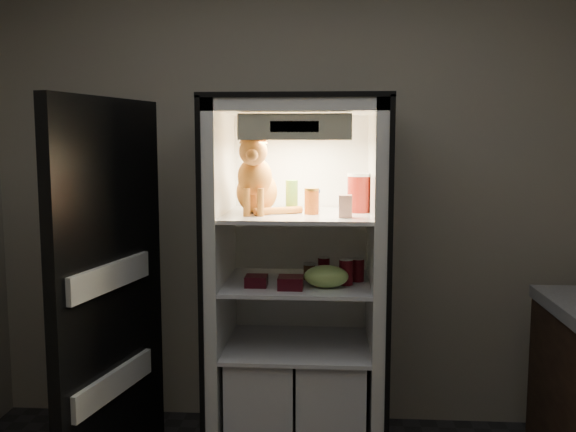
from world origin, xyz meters
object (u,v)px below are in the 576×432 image
Objects in this scene: mayo_tub at (312,200)px; condiment_jar at (309,271)px; berry_box_left at (256,281)px; berry_box_right at (291,283)px; parmesan_shaker at (292,196)px; pepper_jar at (359,193)px; refrigerator at (298,306)px; tabby_cat at (256,183)px; cream_carton at (345,206)px; salsa_jar at (312,201)px; soda_can_a at (324,268)px; soda_can_b at (358,270)px; soda_can_c at (346,272)px; grape_bag at (326,276)px.

condiment_jar is (-0.01, -0.04, -0.36)m from mayo_tub.
berry_box_right is (0.17, -0.04, 0.00)m from berry_box_left.
parmesan_shaker is 0.34m from pepper_jar.
refrigerator reaches higher than condiment_jar.
mayo_tub is at bearing 19.73° from tabby_cat.
berry_box_left is at bearing -135.86° from parmesan_shaker.
cream_carton is (0.17, -0.24, -0.00)m from mayo_tub.
condiment_jar is (0.27, 0.06, -0.46)m from tabby_cat.
salsa_jar is 0.38m from condiment_jar.
berry_box_right is (-0.03, -0.23, 0.18)m from refrigerator.
condiment_jar is at bearing -163.14° from soda_can_a.
condiment_jar reaches higher than berry_box_right.
soda_can_a is (-0.18, 0.00, -0.39)m from pepper_jar.
berry_box_left is at bearing -149.29° from soda_can_a.
soda_can_a is at bearing 164.77° from soda_can_b.
salsa_jar is at bearing -89.59° from mayo_tub.
soda_can_c is (0.01, 0.09, -0.34)m from cream_carton.
pepper_jar is 1.65× the size of berry_box_right.
pepper_jar is at bearing 88.44° from soda_can_b.
berry_box_left is (-0.27, -0.22, -0.38)m from mayo_tub.
berry_box_left is at bearing 176.88° from cream_carton.
grape_bag reaches higher than berry_box_left.
tabby_cat is 3.67× the size of mayo_tub.
condiment_jar is (-0.07, -0.02, -0.01)m from soda_can_a.
berry_box_right is at bearing -87.90° from parmesan_shaker.
refrigerator is at bearing 164.53° from condiment_jar.
berry_box_right is (-0.08, -0.21, -0.01)m from condiment_jar.
berry_box_right is at bearing -96.31° from refrigerator.
berry_box_left is at bearing -140.91° from mayo_tub.
parmesan_shaker is 0.40m from condiment_jar.
grape_bag is (-0.09, 0.03, -0.35)m from cream_carton.
grape_bag is (-0.16, -0.15, -0.00)m from soda_can_b.
parmesan_shaker is 0.41m from soda_can_a.
soda_can_c is at bearing -30.01° from condiment_jar.
pepper_jar reaches higher than condiment_jar.
soda_can_c reaches higher than berry_box_right.
tabby_cat reaches higher than salsa_jar.
parmesan_shaker is 1.40× the size of soda_can_b.
mayo_tub is 0.41m from soda_can_c.
grape_bag reaches higher than berry_box_right.
berry_box_right is at bearing -125.02° from salsa_jar.
grape_bag is (0.36, -0.11, -0.45)m from tabby_cat.
salsa_jar is 0.42m from berry_box_right.
soda_can_c is (-0.06, -0.13, -0.39)m from pepper_jar.
grape_bag is 0.18m from berry_box_right.
grape_bag is at bearing -85.69° from soda_can_a.
tabby_cat is 3.46× the size of berry_box_right.
pepper_jar is 1.69× the size of soda_can_b.
tabby_cat is 3.54× the size of soda_can_b.
condiment_jar is at bearing -15.47° from refrigerator.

